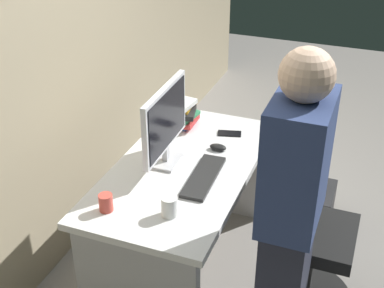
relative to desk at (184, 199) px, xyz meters
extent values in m
plane|color=gray|center=(0.00, 0.00, -0.50)|extent=(9.00, 9.00, 0.00)
cube|color=tan|center=(0.00, 0.79, 1.00)|extent=(6.40, 0.10, 3.00)
cube|color=white|center=(0.00, 0.00, 0.20)|extent=(1.39, 0.73, 0.04)
cube|color=#B2B2B7|center=(0.64, 0.00, -0.16)|extent=(0.06, 0.65, 0.68)
cylinder|color=black|center=(-0.01, -0.75, -0.27)|extent=(0.05, 0.05, 0.39)
cube|color=black|center=(-0.01, -0.75, -0.04)|extent=(0.44, 0.44, 0.08)
cube|color=black|center=(-0.01, -0.56, 0.22)|extent=(0.40, 0.06, 0.44)
cube|color=navy|center=(-0.43, -0.68, 0.64)|extent=(0.40, 0.24, 0.58)
sphere|color=beige|center=(-0.43, -0.68, 1.03)|extent=(0.22, 0.22, 0.22)
cube|color=silver|center=(0.00, 0.11, 0.23)|extent=(0.20, 0.14, 0.02)
cube|color=silver|center=(0.00, 0.11, 0.28)|extent=(0.04, 0.03, 0.08)
cube|color=silver|center=(0.00, 0.11, 0.50)|extent=(0.54, 0.04, 0.36)
cube|color=black|center=(0.00, 0.09, 0.50)|extent=(0.50, 0.02, 0.32)
cube|color=#262626|center=(-0.08, -0.15, 0.23)|extent=(0.44, 0.15, 0.02)
ellipsoid|color=black|center=(0.24, -0.12, 0.24)|extent=(0.06, 0.10, 0.03)
cylinder|color=white|center=(-0.44, -0.10, 0.28)|extent=(0.08, 0.08, 0.10)
cylinder|color=#D84C3F|center=(-0.52, 0.20, 0.27)|extent=(0.07, 0.07, 0.09)
cube|color=#3359A5|center=(0.46, 0.19, 0.24)|extent=(0.18, 0.13, 0.02)
cube|color=red|center=(0.45, 0.18, 0.27)|extent=(0.19, 0.16, 0.03)
cube|color=#338C59|center=(0.45, 0.19, 0.29)|extent=(0.23, 0.18, 0.02)
cube|color=black|center=(0.45, 0.18, 0.32)|extent=(0.22, 0.18, 0.03)
cube|color=gold|center=(0.47, 0.20, 0.35)|extent=(0.17, 0.14, 0.02)
cube|color=white|center=(0.46, 0.19, 0.37)|extent=(0.19, 0.13, 0.03)
cube|color=black|center=(0.45, -0.13, 0.23)|extent=(0.11, 0.16, 0.01)
cube|color=#262628|center=(0.73, -0.72, -0.37)|extent=(0.34, 0.14, 0.26)
torus|color=#262628|center=(0.73, -0.72, -0.21)|extent=(0.18, 0.02, 0.18)
camera|label=1|loc=(-2.32, -0.95, 1.79)|focal=49.49mm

